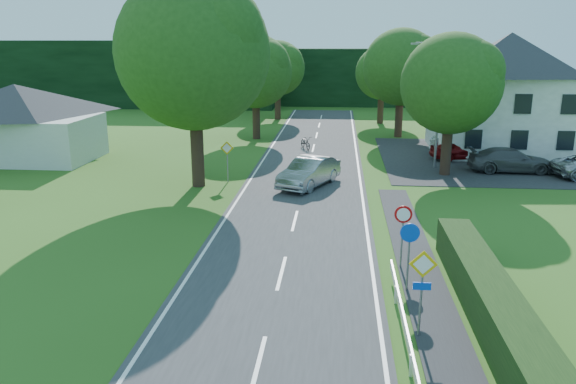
# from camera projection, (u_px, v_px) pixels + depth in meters

# --- Properties ---
(road) EXTENTS (7.00, 80.00, 0.04)m
(road) POSITION_uv_depth(u_px,v_px,m) (298.00, 208.00, 27.76)
(road) COLOR #323335
(road) RESTS_ON ground
(parking_pad) EXTENTS (14.00, 16.00, 0.04)m
(parking_pad) POSITION_uv_depth(u_px,v_px,m) (483.00, 159.00, 39.19)
(parking_pad) COLOR #28272A
(parking_pad) RESTS_ON ground
(line_edge_left) EXTENTS (0.12, 80.00, 0.01)m
(line_edge_left) POSITION_uv_depth(u_px,v_px,m) (233.00, 206.00, 28.03)
(line_edge_left) COLOR white
(line_edge_left) RESTS_ON road
(line_edge_right) EXTENTS (0.12, 80.00, 0.01)m
(line_edge_right) POSITION_uv_depth(u_px,v_px,m) (364.00, 210.00, 27.46)
(line_edge_right) COLOR white
(line_edge_right) RESTS_ON road
(line_centre) EXTENTS (0.12, 80.00, 0.01)m
(line_centre) POSITION_uv_depth(u_px,v_px,m) (298.00, 208.00, 27.75)
(line_centre) COLOR white
(line_centre) RESTS_ON road
(tree_main) EXTENTS (9.40, 9.40, 11.64)m
(tree_main) POSITION_uv_depth(u_px,v_px,m) (194.00, 83.00, 30.60)
(tree_main) COLOR #234A16
(tree_main) RESTS_ON ground
(tree_left_far) EXTENTS (7.00, 7.00, 8.58)m
(tree_left_far) POSITION_uv_depth(u_px,v_px,m) (256.00, 87.00, 46.29)
(tree_left_far) COLOR #234A16
(tree_left_far) RESTS_ON ground
(tree_right_far) EXTENTS (7.40, 7.40, 9.09)m
(tree_right_far) POSITION_uv_depth(u_px,v_px,m) (401.00, 83.00, 47.09)
(tree_right_far) COLOR #234A16
(tree_right_far) RESTS_ON ground
(tree_left_back) EXTENTS (6.60, 6.60, 8.07)m
(tree_left_back) POSITION_uv_depth(u_px,v_px,m) (278.00, 80.00, 57.84)
(tree_left_back) COLOR #234A16
(tree_left_back) RESTS_ON ground
(tree_right_back) EXTENTS (6.20, 6.20, 7.56)m
(tree_right_back) POSITION_uv_depth(u_px,v_px,m) (382.00, 85.00, 55.07)
(tree_right_back) COLOR #234A16
(tree_right_back) RESTS_ON ground
(tree_right_mid) EXTENTS (7.00, 7.00, 8.58)m
(tree_right_mid) POSITION_uv_depth(u_px,v_px,m) (450.00, 105.00, 33.57)
(tree_right_mid) COLOR #234A16
(tree_right_mid) RESTS_ON ground
(treeline_left) EXTENTS (44.00, 6.00, 8.00)m
(treeline_left) POSITION_uv_depth(u_px,v_px,m) (98.00, 74.00, 69.52)
(treeline_left) COLOR black
(treeline_left) RESTS_ON ground
(treeline_right) EXTENTS (30.00, 5.00, 7.00)m
(treeline_right) POSITION_uv_depth(u_px,v_px,m) (389.00, 77.00, 70.34)
(treeline_right) COLOR black
(treeline_right) RESTS_ON ground
(bungalow_left) EXTENTS (11.00, 6.50, 5.20)m
(bungalow_left) POSITION_uv_depth(u_px,v_px,m) (18.00, 121.00, 38.41)
(bungalow_left) COLOR beige
(bungalow_left) RESTS_ON ground
(house_white) EXTENTS (10.60, 8.40, 8.60)m
(house_white) POSITION_uv_depth(u_px,v_px,m) (506.00, 92.00, 40.75)
(house_white) COLOR silver
(house_white) RESTS_ON ground
(streetlight) EXTENTS (2.03, 0.18, 8.00)m
(streetlight) POSITION_uv_depth(u_px,v_px,m) (437.00, 99.00, 35.49)
(streetlight) COLOR gray
(streetlight) RESTS_ON ground
(sign_priority_right) EXTENTS (0.78, 0.09, 2.59)m
(sign_priority_right) POSITION_uv_depth(u_px,v_px,m) (422.00, 278.00, 15.36)
(sign_priority_right) COLOR gray
(sign_priority_right) RESTS_ON ground
(sign_roundabout) EXTENTS (0.64, 0.08, 2.37)m
(sign_roundabout) POSITION_uv_depth(u_px,v_px,m) (409.00, 244.00, 18.28)
(sign_roundabout) COLOR gray
(sign_roundabout) RESTS_ON ground
(sign_speed_limit) EXTENTS (0.64, 0.11, 2.37)m
(sign_speed_limit) POSITION_uv_depth(u_px,v_px,m) (403.00, 222.00, 20.17)
(sign_speed_limit) COLOR gray
(sign_speed_limit) RESTS_ON ground
(sign_priority_left) EXTENTS (0.78, 0.09, 2.44)m
(sign_priority_left) POSITION_uv_depth(u_px,v_px,m) (227.00, 154.00, 32.49)
(sign_priority_left) COLOR gray
(sign_priority_left) RESTS_ON ground
(moving_car) EXTENTS (3.59, 5.20, 1.62)m
(moving_car) POSITION_uv_depth(u_px,v_px,m) (309.00, 172.00, 31.74)
(moving_car) COLOR #9E9DA2
(moving_car) RESTS_ON road
(motorcycle) EXTENTS (1.33, 1.99, 0.99)m
(motorcycle) POSITION_uv_depth(u_px,v_px,m) (306.00, 142.00, 42.64)
(motorcycle) COLOR black
(motorcycle) RESTS_ON road
(parked_car_red) EXTENTS (4.36, 2.48, 1.40)m
(parked_car_red) POSITION_uv_depth(u_px,v_px,m) (461.00, 150.00, 38.84)
(parked_car_red) COLOR maroon
(parked_car_red) RESTS_ON parking_pad
(parked_car_silver_a) EXTENTS (5.44, 3.34, 1.69)m
(parked_car_silver_a) POSITION_uv_depth(u_px,v_px,m) (468.00, 144.00, 39.90)
(parked_car_silver_a) COLOR #A7A8AC
(parked_car_silver_a) RESTS_ON parking_pad
(parked_car_grey) EXTENTS (5.14, 2.13, 1.49)m
(parked_car_grey) POSITION_uv_depth(u_px,v_px,m) (510.00, 160.00, 35.24)
(parked_car_grey) COLOR #48494D
(parked_car_grey) RESTS_ON parking_pad
(parasol) EXTENTS (2.35, 2.38, 1.93)m
(parasol) POSITION_uv_depth(u_px,v_px,m) (479.00, 140.00, 40.85)
(parasol) COLOR red
(parasol) RESTS_ON parking_pad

